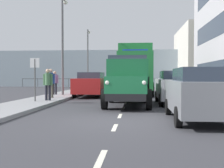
# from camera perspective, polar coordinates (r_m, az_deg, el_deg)

# --- Properties ---
(ground_plane) EXTENTS (80.00, 80.00, 0.00)m
(ground_plane) POSITION_cam_1_polar(r_m,az_deg,el_deg) (18.18, 3.14, -3.00)
(ground_plane) COLOR #38383D
(sidewalk_left) EXTENTS (2.35, 34.83, 0.15)m
(sidewalk_left) POSITION_cam_1_polar(r_m,az_deg,el_deg) (18.63, 17.94, -2.74)
(sidewalk_left) COLOR gray
(sidewalk_left) RESTS_ON ground_plane
(sidewalk_right) EXTENTS (2.35, 34.83, 0.15)m
(sidewalk_right) POSITION_cam_1_polar(r_m,az_deg,el_deg) (18.95, -11.40, -2.62)
(sidewalk_right) COLOR gray
(sidewalk_right) RESTS_ON ground_plane
(road_centreline_markings) EXTENTS (0.12, 31.08, 0.01)m
(road_centreline_markings) POSITION_cam_1_polar(r_m,az_deg,el_deg) (17.74, 3.09, -3.10)
(road_centreline_markings) COLOR silver
(road_centreline_markings) RESTS_ON ground_plane
(building_far_block) EXTENTS (6.22, 11.79, 7.41)m
(building_far_block) POSITION_cam_1_polar(r_m,az_deg,el_deg) (37.34, 18.23, 4.97)
(building_far_block) COLOR beige
(building_far_block) RESTS_ON ground_plane
(sea_horizon) EXTENTS (80.00, 0.80, 5.00)m
(sea_horizon) POSITION_cam_1_polar(r_m,az_deg,el_deg) (38.55, 4.22, 3.14)
(sea_horizon) COLOR #84939E
(sea_horizon) RESTS_ON ground_plane
(seawall_railing) EXTENTS (28.08, 0.08, 1.20)m
(seawall_railing) POSITION_cam_1_polar(r_m,az_deg,el_deg) (34.94, 4.12, 0.70)
(seawall_railing) COLOR #4C5156
(seawall_railing) RESTS_ON ground_plane
(truck_vintage_green) EXTENTS (2.17, 5.64, 2.43)m
(truck_vintage_green) POSITION_cam_1_polar(r_m,az_deg,el_deg) (13.63, 3.16, 0.42)
(truck_vintage_green) COLOR black
(truck_vintage_green) RESTS_ON ground_plane
(lorry_cargo_green) EXTENTS (2.58, 8.20, 3.87)m
(lorry_cargo_green) POSITION_cam_1_polar(r_m,az_deg,el_deg) (22.51, 4.73, 3.16)
(lorry_cargo_green) COLOR #1E7033
(lorry_cargo_green) RESTS_ON ground_plane
(car_grey_kerbside_near) EXTENTS (1.85, 4.30, 1.72)m
(car_grey_kerbside_near) POSITION_cam_1_polar(r_m,az_deg,el_deg) (9.67, 17.04, -1.80)
(car_grey_kerbside_near) COLOR slate
(car_grey_kerbside_near) RESTS_ON ground_plane
(car_silver_kerbside_1) EXTENTS (1.93, 4.40, 1.72)m
(car_silver_kerbside_1) POSITION_cam_1_polar(r_m,az_deg,el_deg) (15.23, 12.67, -0.55)
(car_silver_kerbside_1) COLOR #B7BABF
(car_silver_kerbside_1) RESTS_ON ground_plane
(car_red_oppositeside_0) EXTENTS (1.98, 4.59, 1.72)m
(car_red_oppositeside_0) POSITION_cam_1_polar(r_m,az_deg,el_deg) (20.10, -4.20, -0.00)
(car_red_oppositeside_0) COLOR #B21E1E
(car_red_oppositeside_0) RESTS_ON ground_plane
(pedestrian_couple_b) EXTENTS (0.53, 0.34, 1.70)m
(pedestrian_couple_b) POSITION_cam_1_polar(r_m,az_deg,el_deg) (15.65, -12.77, 0.42)
(pedestrian_couple_b) COLOR black
(pedestrian_couple_b) RESTS_ON sidewalk_right
(pedestrian_by_lamp) EXTENTS (0.53, 0.34, 1.75)m
(pedestrian_by_lamp) POSITION_cam_1_polar(r_m,az_deg,el_deg) (17.51, -12.23, 0.65)
(pedestrian_by_lamp) COLOR #4C473D
(pedestrian_by_lamp) RESTS_ON sidewalk_right
(pedestrian_near_railing) EXTENTS (0.53, 0.34, 1.66)m
(pedestrian_near_railing) POSITION_cam_1_polar(r_m,az_deg,el_deg) (20.56, -11.46, 0.64)
(pedestrian_near_railing) COLOR black
(pedestrian_near_railing) RESTS_ON sidewalk_right
(lamp_post_promenade) EXTENTS (0.32, 1.14, 6.84)m
(lamp_post_promenade) POSITION_cam_1_polar(r_m,az_deg,el_deg) (20.47, -9.83, 9.26)
(lamp_post_promenade) COLOR #59595B
(lamp_post_promenade) RESTS_ON sidewalk_right
(lamp_post_far) EXTENTS (0.32, 1.14, 6.31)m
(lamp_post_far) POSITION_cam_1_polar(r_m,az_deg,el_deg) (30.80, -4.86, 6.18)
(lamp_post_far) COLOR #59595B
(lamp_post_far) RESTS_ON sidewalk_right
(street_sign) EXTENTS (0.50, 0.07, 2.25)m
(street_sign) POSITION_cam_1_polar(r_m,az_deg,el_deg) (15.28, -15.25, 2.39)
(street_sign) COLOR #4C4C4C
(street_sign) RESTS_ON sidewalk_right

